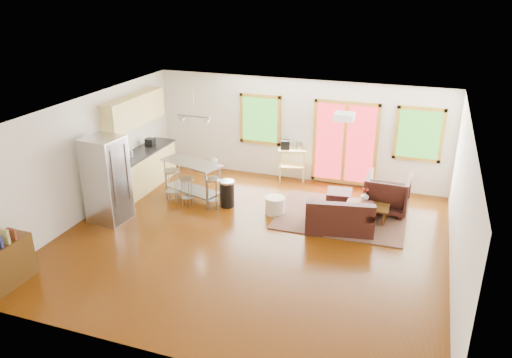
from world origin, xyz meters
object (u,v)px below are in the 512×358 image
(armchair, at_px, (388,191))
(kitchen_cart, at_px, (291,153))
(refrigerator, at_px, (107,180))
(rug, at_px, (341,216))
(ottoman, at_px, (339,199))
(island, at_px, (192,174))
(coffee_table, at_px, (367,207))
(loveseat, at_px, (340,218))

(armchair, distance_m, kitchen_cart, 2.76)
(refrigerator, xyz_separation_m, kitchen_cart, (3.06, 3.49, -0.20))
(armchair, bearing_deg, rug, 36.71)
(kitchen_cart, bearing_deg, armchair, -23.18)
(ottoman, height_order, island, island)
(ottoman, relative_size, kitchen_cart, 0.52)
(refrigerator, xyz_separation_m, island, (1.20, 1.56, -0.28))
(rug, bearing_deg, coffee_table, 3.41)
(island, bearing_deg, armchair, 10.94)
(coffee_table, bearing_deg, ottoman, 144.51)
(coffee_table, distance_m, island, 4.06)
(island, bearing_deg, rug, 3.56)
(rug, xyz_separation_m, ottoman, (-0.15, 0.53, 0.17))
(island, bearing_deg, coffee_table, 3.54)
(armchair, height_order, ottoman, armchair)
(loveseat, xyz_separation_m, island, (-3.56, 0.44, 0.35))
(coffee_table, bearing_deg, loveseat, -124.49)
(ottoman, bearing_deg, armchair, 5.34)
(rug, height_order, loveseat, loveseat)
(loveseat, distance_m, coffee_table, 0.84)
(rug, xyz_separation_m, armchair, (0.90, 0.63, 0.46))
(coffee_table, height_order, island, island)
(rug, distance_m, kitchen_cart, 2.47)
(rug, height_order, kitchen_cart, kitchen_cart)
(rug, bearing_deg, armchair, 35.08)
(ottoman, bearing_deg, rug, -74.26)
(armchair, height_order, refrigerator, refrigerator)
(loveseat, distance_m, kitchen_cart, 2.95)
(loveseat, relative_size, island, 0.94)
(ottoman, distance_m, island, 3.45)
(armchair, relative_size, ottoman, 1.72)
(rug, height_order, armchair, armchair)
(ottoman, bearing_deg, coffee_table, -35.49)
(kitchen_cart, bearing_deg, loveseat, -54.25)
(rug, xyz_separation_m, loveseat, (0.08, -0.66, 0.28))
(coffee_table, bearing_deg, rug, -176.59)
(rug, xyz_separation_m, refrigerator, (-4.69, -1.77, 0.91))
(coffee_table, height_order, armchair, armchair)
(rug, distance_m, coffee_table, 0.63)
(refrigerator, bearing_deg, rug, 25.21)
(ottoman, bearing_deg, kitchen_cart, 141.43)
(loveseat, xyz_separation_m, armchair, (0.82, 1.29, 0.19))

